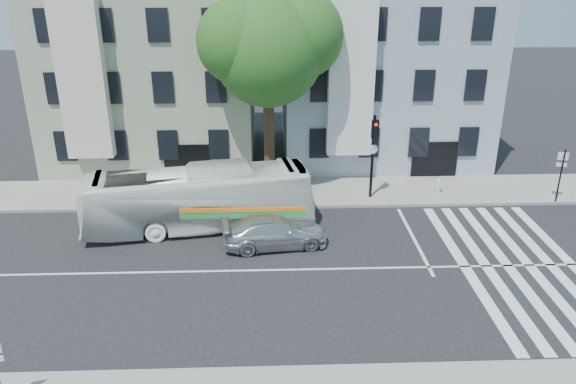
{
  "coord_description": "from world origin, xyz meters",
  "views": [
    {
      "loc": [
        -0.03,
        -19.88,
        11.8
      ],
      "look_at": [
        0.78,
        2.5,
        2.4
      ],
      "focal_mm": 35.0,
      "sensor_mm": 36.0,
      "label": 1
    }
  ],
  "objects_px": {
    "sedan": "(275,232)",
    "traffic_signal": "(373,147)",
    "fire_hydrant": "(438,186)",
    "bus": "(199,199)"
  },
  "relations": [
    {
      "from": "sedan",
      "to": "traffic_signal",
      "type": "relative_size",
      "value": 1.01
    },
    {
      "from": "bus",
      "to": "fire_hydrant",
      "type": "height_order",
      "value": "bus"
    },
    {
      "from": "bus",
      "to": "traffic_signal",
      "type": "distance_m",
      "value": 9.16
    },
    {
      "from": "traffic_signal",
      "to": "fire_hydrant",
      "type": "bearing_deg",
      "value": -12.68
    },
    {
      "from": "bus",
      "to": "traffic_signal",
      "type": "xyz_separation_m",
      "value": [
        8.57,
        2.88,
        1.47
      ]
    },
    {
      "from": "bus",
      "to": "fire_hydrant",
      "type": "distance_m",
      "value": 12.81
    },
    {
      "from": "sedan",
      "to": "fire_hydrant",
      "type": "distance_m",
      "value": 10.34
    },
    {
      "from": "fire_hydrant",
      "to": "traffic_signal",
      "type": "bearing_deg",
      "value": -171.35
    },
    {
      "from": "traffic_signal",
      "to": "fire_hydrant",
      "type": "xyz_separation_m",
      "value": [
        3.73,
        0.57,
        -2.41
      ]
    },
    {
      "from": "sedan",
      "to": "traffic_signal",
      "type": "xyz_separation_m",
      "value": [
        5.07,
        4.85,
        2.27
      ]
    }
  ]
}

